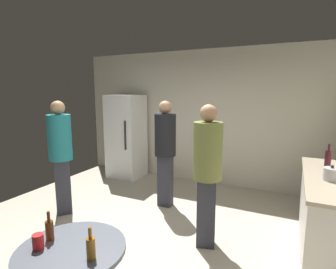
# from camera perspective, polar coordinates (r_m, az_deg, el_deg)

# --- Properties ---
(ground_plane) EXTENTS (5.20, 5.20, 0.10)m
(ground_plane) POSITION_cam_1_polar(r_m,az_deg,el_deg) (3.66, -9.12, -22.54)
(ground_plane) COLOR #B2A893
(wall_back) EXTENTS (5.32, 0.06, 2.70)m
(wall_back) POSITION_cam_1_polar(r_m,az_deg,el_deg) (5.50, 6.34, 3.76)
(wall_back) COLOR beige
(wall_back) RESTS_ON ground_plane
(refrigerator) EXTENTS (0.70, 0.68, 1.80)m
(refrigerator) POSITION_cam_1_polar(r_m,az_deg,el_deg) (5.85, -9.00, -0.41)
(refrigerator) COLOR white
(refrigerator) RESTS_ON ground_plane
(kitchen_counter) EXTENTS (0.64, 1.80, 0.90)m
(kitchen_counter) POSITION_cam_1_polar(r_m,az_deg,el_deg) (3.77, 31.73, -14.35)
(kitchen_counter) COLOR beige
(kitchen_counter) RESTS_ON ground_plane
(kettle) EXTENTS (0.24, 0.17, 0.18)m
(kettle) POSITION_cam_1_polar(r_m,az_deg,el_deg) (3.46, 31.92, -7.29)
(kettle) COLOR #B2B2B7
(kettle) RESTS_ON kitchen_counter
(wine_bottle_on_counter) EXTENTS (0.08, 0.08, 0.31)m
(wine_bottle_on_counter) POSITION_cam_1_polar(r_m,az_deg,el_deg) (3.99, 31.30, -4.46)
(wine_bottle_on_counter) COLOR #3F141E
(wine_bottle_on_counter) RESTS_ON kitchen_counter
(foreground_table) EXTENTS (0.80, 0.80, 0.73)m
(foreground_table) POSITION_cam_1_polar(r_m,az_deg,el_deg) (2.29, -20.02, -24.26)
(foreground_table) COLOR #4C515B
(foreground_table) RESTS_ON ground_plane
(beer_bottle_amber) EXTENTS (0.06, 0.06, 0.23)m
(beer_bottle_amber) POSITION_cam_1_polar(r_m,az_deg,el_deg) (2.04, -16.35, -22.33)
(beer_bottle_amber) COLOR #8C5919
(beer_bottle_amber) RESTS_ON foreground_table
(beer_bottle_brown) EXTENTS (0.06, 0.06, 0.23)m
(beer_bottle_brown) POSITION_cam_1_polar(r_m,az_deg,el_deg) (2.36, -24.24, -18.21)
(beer_bottle_brown) COLOR #593314
(beer_bottle_brown) RESTS_ON foreground_table
(plastic_cup_red) EXTENTS (0.08, 0.08, 0.11)m
(plastic_cup_red) POSITION_cam_1_polar(r_m,az_deg,el_deg) (2.29, -26.28, -20.02)
(plastic_cup_red) COLOR red
(plastic_cup_red) RESTS_ON foreground_table
(person_in_olive_shirt) EXTENTS (0.42, 0.42, 1.73)m
(person_in_olive_shirt) POSITION_cam_1_polar(r_m,az_deg,el_deg) (3.15, 8.50, -6.64)
(person_in_olive_shirt) COLOR #2D2D38
(person_in_olive_shirt) RESTS_ON ground_plane
(person_in_black_shirt) EXTENTS (0.34, 0.34, 1.73)m
(person_in_black_shirt) POSITION_cam_1_polar(r_m,az_deg,el_deg) (4.24, -0.61, -2.40)
(person_in_black_shirt) COLOR #2D2D38
(person_in_black_shirt) RESTS_ON ground_plane
(person_in_teal_shirt) EXTENTS (0.48, 0.48, 1.74)m
(person_in_teal_shirt) POSITION_cam_1_polar(r_m,az_deg,el_deg) (4.27, -22.23, -2.91)
(person_in_teal_shirt) COLOR #2D2D38
(person_in_teal_shirt) RESTS_ON ground_plane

